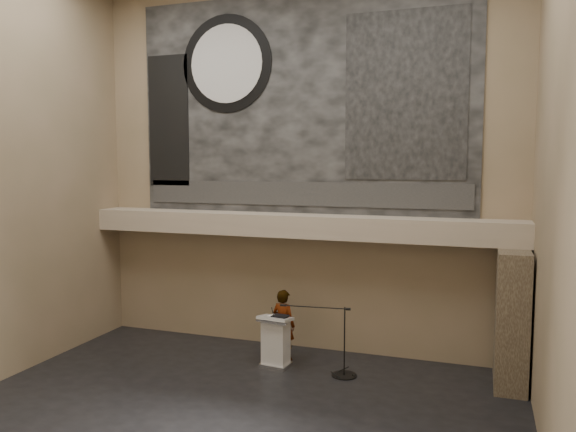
% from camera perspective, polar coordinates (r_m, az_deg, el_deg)
% --- Properties ---
extents(floor, '(10.00, 10.00, 0.00)m').
position_cam_1_polar(floor, '(10.30, -6.25, -19.73)').
color(floor, black).
rests_on(floor, ground).
extents(wall_back, '(10.00, 0.02, 8.50)m').
position_cam_1_polar(wall_back, '(13.04, 1.16, 4.92)').
color(wall_back, '#7E6F50').
rests_on(wall_back, floor).
extents(wall_front, '(10.00, 0.02, 8.50)m').
position_cam_1_polar(wall_front, '(5.98, -23.46, 3.70)').
color(wall_front, '#7E6F50').
rests_on(wall_front, floor).
extents(wall_right, '(0.02, 8.00, 8.50)m').
position_cam_1_polar(wall_right, '(8.45, 25.78, 4.02)').
color(wall_right, '#7E6F50').
rests_on(wall_right, floor).
extents(soffit, '(10.00, 0.80, 0.50)m').
position_cam_1_polar(soffit, '(12.74, 0.59, -0.95)').
color(soffit, tan).
rests_on(soffit, wall_back).
extents(sprinkler_left, '(0.04, 0.04, 0.06)m').
position_cam_1_polar(sprinkler_left, '(13.32, -6.01, -1.91)').
color(sprinkler_left, '#B2893D').
rests_on(sprinkler_left, soffit).
extents(sprinkler_right, '(0.04, 0.04, 0.06)m').
position_cam_1_polar(sprinkler_right, '(12.26, 8.97, -2.60)').
color(sprinkler_right, '#B2893D').
rests_on(sprinkler_right, soffit).
extents(banner, '(8.00, 0.05, 5.00)m').
position_cam_1_polar(banner, '(13.07, 1.13, 11.29)').
color(banner, black).
rests_on(banner, wall_back).
extents(banner_text_strip, '(7.76, 0.02, 0.55)m').
position_cam_1_polar(banner_text_strip, '(12.99, 1.06, 2.27)').
color(banner_text_strip, '#2A2A2A').
rests_on(banner_text_strip, banner).
extents(banner_clock_rim, '(2.30, 0.02, 2.30)m').
position_cam_1_polar(banner_clock_rim, '(13.83, -6.27, 15.12)').
color(banner_clock_rim, black).
rests_on(banner_clock_rim, banner).
extents(banner_clock_face, '(1.84, 0.02, 1.84)m').
position_cam_1_polar(banner_clock_face, '(13.82, -6.31, 15.13)').
color(banner_clock_face, silver).
rests_on(banner_clock_face, banner).
extents(banner_building_print, '(2.60, 0.02, 3.60)m').
position_cam_1_polar(banner_building_print, '(12.51, 11.81, 11.89)').
color(banner_building_print, black).
rests_on(banner_building_print, banner).
extents(banner_brick_print, '(1.10, 0.02, 3.20)m').
position_cam_1_polar(banner_brick_print, '(14.43, -12.04, 9.43)').
color(banner_brick_print, black).
rests_on(banner_brick_print, banner).
extents(stone_pier, '(0.60, 1.40, 2.70)m').
position_cam_1_polar(stone_pier, '(11.95, 21.78, -9.61)').
color(stone_pier, '#46392B').
rests_on(stone_pier, floor).
extents(lectern, '(0.74, 0.57, 1.13)m').
position_cam_1_polar(lectern, '(12.31, -1.26, -12.63)').
color(lectern, silver).
rests_on(lectern, floor).
extents(binder, '(0.35, 0.30, 0.04)m').
position_cam_1_polar(binder, '(12.10, -0.80, -10.15)').
color(binder, black).
rests_on(binder, lectern).
extents(papers, '(0.32, 0.36, 0.00)m').
position_cam_1_polar(papers, '(12.18, -1.58, -10.13)').
color(papers, white).
rests_on(papers, lectern).
extents(speaker_person, '(0.66, 0.52, 1.58)m').
position_cam_1_polar(speaker_person, '(12.68, -0.45, -10.97)').
color(speaker_person, silver).
rests_on(speaker_person, floor).
extents(mic_stand, '(1.61, 0.52, 1.45)m').
position_cam_1_polar(mic_stand, '(11.99, 5.47, -14.83)').
color(mic_stand, black).
rests_on(mic_stand, floor).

